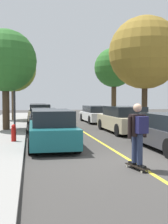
{
  "coord_description": "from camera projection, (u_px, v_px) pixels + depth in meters",
  "views": [
    {
      "loc": [
        -3.0,
        -7.76,
        1.89
      ],
      "look_at": [
        -0.08,
        7.3,
        1.16
      ],
      "focal_mm": 44.96,
      "sensor_mm": 36.0,
      "label": 1
    }
  ],
  "objects": [
    {
      "name": "ground",
      "position": [
        134.0,
        163.0,
        8.27
      ],
      "size": [
        80.0,
        80.0,
        0.0
      ],
      "primitive_type": "plane",
      "color": "#3D3A38"
    },
    {
      "name": "center_line",
      "position": [
        100.0,
        142.0,
        12.19
      ],
      "size": [
        0.12,
        39.2,
        0.01
      ],
      "primitive_type": "cube",
      "color": "gold",
      "rests_on": "ground"
    },
    {
      "name": "parked_car_left_nearest",
      "position": [
        52.0,
        128.0,
        11.12
      ],
      "size": [
        1.83,
        4.61,
        1.45
      ],
      "color": "#196066",
      "rests_on": "ground"
    },
    {
      "name": "parked_car_left_near",
      "position": [
        44.0,
        119.0,
        17.3
      ],
      "size": [
        1.87,
        4.59,
        1.29
      ],
      "color": "#38383D",
      "rests_on": "ground"
    },
    {
      "name": "parked_car_left_far",
      "position": [
        40.0,
        113.0,
        23.06
      ],
      "size": [
        2.04,
        4.64,
        1.43
      ],
      "color": "#BCAD89",
      "rests_on": "ground"
    },
    {
      "name": "parked_car_left_farthest",
      "position": [
        38.0,
        110.0,
        29.64
      ],
      "size": [
        1.95,
        4.73,
        1.38
      ],
      "color": "white",
      "rests_on": "ground"
    },
    {
      "name": "parked_car_right_near",
      "position": [
        124.0,
        120.0,
        15.73
      ],
      "size": [
        1.98,
        4.67,
        1.46
      ],
      "color": "#BCAD89",
      "rests_on": "ground"
    },
    {
      "name": "parked_car_right_far",
      "position": [
        96.0,
        114.0,
        22.41
      ],
      "size": [
        1.85,
        4.59,
        1.33
      ],
      "color": "white",
      "rests_on": "ground"
    },
    {
      "name": "street_tree_left_nearest",
      "position": [
        5.0,
        61.0,
        15.76
      ],
      "size": [
        3.5,
        3.5,
        5.65
      ],
      "color": "#3D2D1E",
      "rests_on": "sidewalk_left"
    },
    {
      "name": "street_tree_left_near",
      "position": [
        13.0,
        69.0,
        23.19
      ],
      "size": [
        3.78,
        3.78,
        6.11
      ],
      "color": "brown",
      "rests_on": "sidewalk_left"
    },
    {
      "name": "street_tree_right_nearest",
      "position": [
        145.0,
        53.0,
        18.07
      ],
      "size": [
        4.67,
        4.67,
        7.05
      ],
      "color": "#3D2D1E",
      "rests_on": "sidewalk_right"
    },
    {
      "name": "street_tree_right_near",
      "position": [
        114.0,
        68.0,
        24.73
      ],
      "size": [
        3.46,
        3.46,
        6.24
      ],
      "color": "#4C3823",
      "rests_on": "sidewalk_right"
    },
    {
      "name": "fire_hydrant",
      "position": [
        14.0,
        133.0,
        11.49
      ],
      "size": [
        0.2,
        0.2,
        0.7
      ],
      "color": "#B2140F",
      "rests_on": "sidewalk_left"
    },
    {
      "name": "streetlamp",
      "position": [
        14.0,
        80.0,
        16.81
      ],
      "size": [
        0.36,
        0.24,
        4.93
      ],
      "color": "#38383D",
      "rests_on": "sidewalk_left"
    },
    {
      "name": "skateboard",
      "position": [
        137.0,
        166.0,
        7.46
      ],
      "size": [
        0.4,
        0.87,
        0.1
      ],
      "color": "black",
      "rests_on": "ground"
    },
    {
      "name": "skateboarder",
      "position": [
        138.0,
        131.0,
        7.39
      ],
      "size": [
        0.59,
        0.7,
        1.66
      ],
      "color": "black",
      "rests_on": "skateboard"
    }
  ]
}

